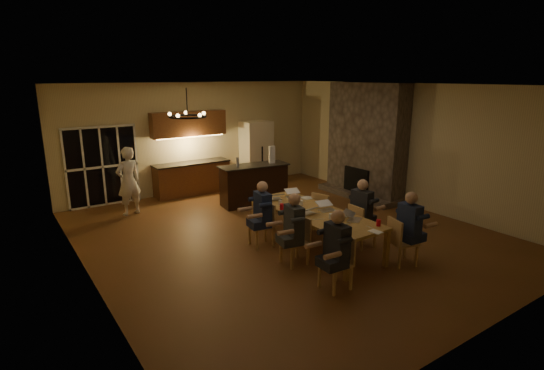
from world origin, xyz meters
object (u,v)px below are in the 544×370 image
at_px(refrigerator, 256,153).
at_px(person_left_mid, 294,230).
at_px(plate_near, 344,215).
at_px(plate_far, 307,198).
at_px(bar_blender, 272,154).
at_px(chair_right_mid, 363,226).
at_px(plate_left, 331,226).
at_px(bar_island, 254,185).
at_px(laptop_b, 355,214).
at_px(standing_person, 128,181).
at_px(person_right_near, 409,229).
at_px(laptop_a, 337,223).
at_px(laptop_e, 274,194).
at_px(chair_left_mid, 295,241).
at_px(can_silver, 340,217).
at_px(mug_mid, 301,203).
at_px(person_left_far, 263,215).
at_px(redcup_mid, 282,207).
at_px(person_right_mid, 361,212).
at_px(can_cola, 265,194).
at_px(mug_front, 331,216).
at_px(chair_right_far, 325,211).
at_px(redcup_near, 379,223).
at_px(laptop_d, 327,205).
at_px(chair_left_near, 336,263).
at_px(bar_bottle, 238,162).
at_px(laptop_f, 294,193).
at_px(mug_back, 280,203).
at_px(chair_right_near, 403,241).
at_px(chandelier, 188,117).
at_px(person_left_near, 337,252).
at_px(laptop_c, 306,208).

bearing_deg(refrigerator, person_left_mid, -116.11).
height_order(plate_near, plate_far, same).
bearing_deg(bar_blender, chair_right_mid, -75.06).
xyz_separation_m(refrigerator, plate_left, (-2.13, -5.88, -0.24)).
xyz_separation_m(bar_island, laptop_b, (-0.29, -4.02, 0.32)).
relative_size(chair_right_mid, standing_person, 0.52).
bearing_deg(person_left_mid, plate_far, 144.54).
bearing_deg(person_right_near, standing_person, 34.74).
xyz_separation_m(laptop_a, laptop_e, (0.14, 2.15, 0.00)).
xyz_separation_m(refrigerator, chair_right_mid, (-1.01, -5.60, -0.55)).
height_order(chair_left_mid, person_left_mid, person_left_mid).
distance_m(laptop_a, can_silver, 0.48).
bearing_deg(mug_mid, person_right_near, -68.19).
bearing_deg(person_left_far, bar_island, 158.97).
bearing_deg(plate_near, redcup_mid, 126.99).
relative_size(person_right_mid, can_cola, 11.50).
xyz_separation_m(mug_front, can_cola, (-0.18, 1.98, 0.01)).
xyz_separation_m(chair_right_far, can_cola, (-1.02, 0.87, 0.37)).
bearing_deg(redcup_mid, redcup_near, -63.73).
relative_size(laptop_a, can_silver, 2.67).
bearing_deg(person_right_near, laptop_d, 27.98).
bearing_deg(refrigerator, bar_island, -124.08).
bearing_deg(plate_far, chair_left_near, -119.06).
height_order(chair_right_mid, person_right_near, person_right_near).
height_order(bar_island, person_left_mid, person_left_mid).
bearing_deg(refrigerator, bar_bottle, -133.64).
bearing_deg(laptop_f, mug_back, -140.07).
distance_m(mug_mid, plate_left, 1.38).
bearing_deg(chair_left_mid, plate_far, 136.42).
xyz_separation_m(bar_island, chair_left_mid, (-1.39, -3.62, -0.10)).
distance_m(chair_right_near, plate_near, 1.19).
height_order(chandelier, can_silver, chandelier).
distance_m(laptop_b, laptop_e, 2.04).
xyz_separation_m(chandelier, plate_near, (2.80, -0.76, -1.99)).
height_order(laptop_a, redcup_mid, laptop_a).
bearing_deg(laptop_f, can_cola, 150.58).
xyz_separation_m(chandelier, bar_bottle, (2.63, 3.03, -1.55)).
distance_m(bar_island, plate_far, 2.40).
relative_size(chair_right_near, laptop_a, 2.78).
bearing_deg(bar_island, bar_bottle, 178.24).
xyz_separation_m(bar_island, chair_right_near, (0.24, -4.75, -0.10)).
xyz_separation_m(laptop_b, plate_left, (-0.58, -0.00, -0.10)).
distance_m(chair_right_mid, person_right_near, 1.08).
distance_m(person_left_near, laptop_a, 0.89).
relative_size(chair_left_mid, laptop_c, 2.78).
bearing_deg(bar_bottle, chair_right_mid, -79.67).
xyz_separation_m(redcup_near, can_silver, (-0.36, 0.63, 0.00)).
xyz_separation_m(person_left_far, laptop_d, (1.12, -0.66, 0.17)).
xyz_separation_m(laptop_f, mug_front, (-0.30, -1.55, -0.06)).
relative_size(chair_left_near, chandelier, 1.48).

